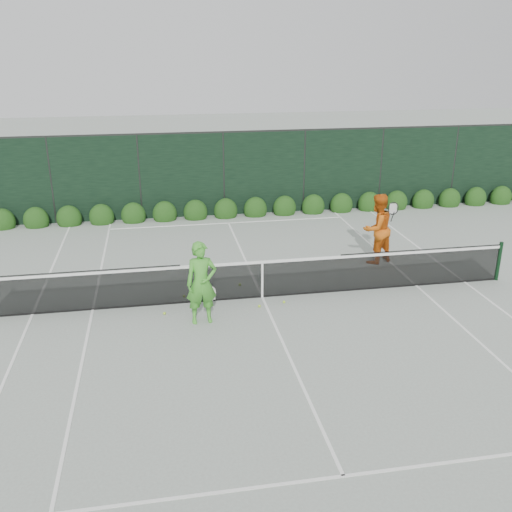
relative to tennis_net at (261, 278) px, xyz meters
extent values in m
plane|color=gray|center=(0.02, 0.00, -0.53)|extent=(80.00, 80.00, 0.00)
cylinder|color=#103218|center=(6.42, 0.00, 0.00)|extent=(0.10, 0.10, 1.07)
cube|color=black|center=(-4.18, 0.00, -0.02)|extent=(4.40, 0.01, 1.02)
cube|color=black|center=(0.02, 0.00, -0.05)|extent=(4.00, 0.01, 0.96)
cube|color=black|center=(4.22, 0.00, -0.02)|extent=(4.40, 0.01, 1.02)
cube|color=white|center=(0.02, 0.00, 0.41)|extent=(12.80, 0.03, 0.07)
cube|color=black|center=(0.02, 0.00, -0.51)|extent=(12.80, 0.02, 0.04)
cube|color=white|center=(0.02, 0.00, -0.07)|extent=(0.05, 0.03, 0.91)
imported|color=green|center=(-1.56, -1.06, 0.42)|extent=(0.73, 0.51, 1.91)
torus|color=white|center=(-1.36, -0.96, 0.09)|extent=(0.28, 0.17, 0.30)
cylinder|color=black|center=(-1.36, -0.96, -0.15)|extent=(0.10, 0.03, 0.30)
imported|color=#D05B11|center=(3.71, 1.86, 0.48)|extent=(1.20, 1.09, 2.02)
torus|color=black|center=(4.06, 1.66, 1.11)|extent=(0.30, 0.05, 0.30)
cylinder|color=black|center=(4.06, 1.66, 0.87)|extent=(0.10, 0.03, 0.30)
cube|color=white|center=(-5.46, 0.00, -0.53)|extent=(0.06, 23.77, 0.01)
cube|color=white|center=(5.51, 0.00, -0.53)|extent=(0.06, 23.77, 0.01)
cube|color=white|center=(-4.09, 0.00, -0.53)|extent=(0.06, 23.77, 0.01)
cube|color=white|center=(4.14, 0.00, -0.53)|extent=(0.06, 23.77, 0.01)
cube|color=white|center=(0.02, 11.88, -0.53)|extent=(11.03, 0.06, 0.01)
cube|color=white|center=(0.02, 6.40, -0.53)|extent=(8.23, 0.06, 0.01)
cube|color=white|center=(0.02, -6.40, -0.53)|extent=(8.23, 0.06, 0.01)
cube|color=white|center=(0.02, 0.00, -0.53)|extent=(0.06, 12.80, 0.01)
cube|color=black|center=(0.02, 7.50, 0.97)|extent=(32.00, 0.06, 3.00)
cube|color=#262826|center=(0.02, 7.50, 2.50)|extent=(32.00, 0.06, 0.06)
cylinder|color=#262826|center=(-5.98, 7.50, 0.97)|extent=(0.08, 0.08, 3.00)
cylinder|color=#262826|center=(-2.98, 7.50, 0.97)|extent=(0.08, 0.08, 3.00)
cylinder|color=#262826|center=(0.02, 7.50, 0.97)|extent=(0.08, 0.08, 3.00)
cylinder|color=#262826|center=(3.02, 7.50, 0.97)|extent=(0.08, 0.08, 3.00)
cylinder|color=#262826|center=(6.02, 7.50, 0.97)|extent=(0.08, 0.08, 3.00)
cylinder|color=#262826|center=(9.02, 7.50, 0.97)|extent=(0.08, 0.08, 3.00)
ellipsoid|color=#14360E|center=(-7.68, 7.15, -0.30)|extent=(0.86, 0.65, 0.94)
ellipsoid|color=#14360E|center=(-6.58, 7.15, -0.30)|extent=(0.86, 0.65, 0.94)
ellipsoid|color=#14360E|center=(-5.48, 7.15, -0.30)|extent=(0.86, 0.65, 0.94)
ellipsoid|color=#14360E|center=(-4.38, 7.15, -0.30)|extent=(0.86, 0.65, 0.94)
ellipsoid|color=#14360E|center=(-3.28, 7.15, -0.30)|extent=(0.86, 0.65, 0.94)
ellipsoid|color=#14360E|center=(-2.18, 7.15, -0.30)|extent=(0.86, 0.65, 0.94)
ellipsoid|color=#14360E|center=(-1.08, 7.15, -0.30)|extent=(0.86, 0.65, 0.94)
ellipsoid|color=#14360E|center=(0.02, 7.15, -0.30)|extent=(0.86, 0.65, 0.94)
ellipsoid|color=#14360E|center=(1.12, 7.15, -0.30)|extent=(0.86, 0.65, 0.94)
ellipsoid|color=#14360E|center=(2.22, 7.15, -0.30)|extent=(0.86, 0.65, 0.94)
ellipsoid|color=#14360E|center=(3.32, 7.15, -0.30)|extent=(0.86, 0.65, 0.94)
ellipsoid|color=#14360E|center=(4.42, 7.15, -0.30)|extent=(0.86, 0.65, 0.94)
ellipsoid|color=#14360E|center=(5.52, 7.15, -0.30)|extent=(0.86, 0.65, 0.94)
ellipsoid|color=#14360E|center=(6.62, 7.15, -0.30)|extent=(0.86, 0.65, 0.94)
ellipsoid|color=#14360E|center=(7.72, 7.15, -0.30)|extent=(0.86, 0.65, 0.94)
ellipsoid|color=#14360E|center=(8.82, 7.15, -0.30)|extent=(0.86, 0.65, 0.94)
ellipsoid|color=#14360E|center=(9.92, 7.15, -0.30)|extent=(0.86, 0.65, 0.94)
ellipsoid|color=#14360E|center=(11.02, 7.15, -0.30)|extent=(0.86, 0.65, 0.94)
sphere|color=#ABDB30|center=(-0.15, -0.56, -0.50)|extent=(0.07, 0.07, 0.07)
sphere|color=#ABDB30|center=(-0.42, 0.81, -0.50)|extent=(0.07, 0.07, 0.07)
sphere|color=#ABDB30|center=(-2.41, -0.55, -0.50)|extent=(0.07, 0.07, 0.07)
sphere|color=#ABDB30|center=(-1.90, 0.34, -0.50)|extent=(0.07, 0.07, 0.07)
sphere|color=#ABDB30|center=(0.49, -0.43, -0.50)|extent=(0.07, 0.07, 0.07)
camera|label=1|loc=(-2.42, -12.76, 5.42)|focal=40.00mm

